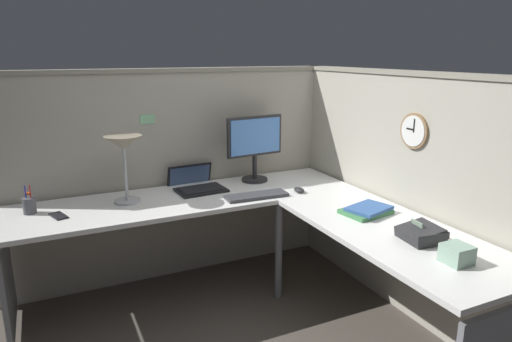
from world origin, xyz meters
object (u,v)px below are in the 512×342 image
Objects in this scene: keyboard at (257,196)px; monitor at (255,143)px; laptop at (196,185)px; computer_mouse at (299,190)px; pen_cup at (29,205)px; cell_phone at (58,216)px; desk_lamp_dome at (124,148)px; tissue_box at (457,254)px; book_stack at (367,210)px; wall_clock at (415,131)px; office_phone at (421,234)px.

monitor is at bearing 69.36° from keyboard.
laptop is 0.75m from computer_mouse.
pen_cup is 0.21m from cell_phone.
desk_lamp_dome is (-0.98, -0.10, 0.07)m from monitor.
computer_mouse is 0.87× the size of tissue_box.
book_stack is 0.57m from wall_clock.
pen_cup is 1.25× the size of cell_phone.
desk_lamp_dome is at bearing 146.39° from book_stack.
monitor reaches higher than book_stack.
pen_cup reaches higher than book_stack.
laptop is at bearing 130.64° from keyboard.
monitor is 2.27× the size of wall_clock.
keyboard is 0.97× the size of desk_lamp_dome.
pen_cup is (-1.09, -0.09, 0.03)m from laptop.
monitor is 2.78× the size of pen_cup.
office_phone is at bearing -61.89° from laptop.
cell_phone is at bearing -166.50° from desk_lamp_dome.
laptop reaches higher than cell_phone.
cell_phone is at bearing 156.27° from book_stack.
laptop is at bearing -4.92° from cell_phone.
pen_cup is at bearing 176.93° from desk_lamp_dome.
cell_phone is 1.87m from book_stack.
desk_lamp_dome is at bearing -166.91° from laptop.
laptop is 0.62m from desk_lamp_dome.
laptop is at bearing 4.60° from pen_cup.
monitor is at bearing 6.08° from desk_lamp_dome.
desk_lamp_dome is at bearing -3.07° from pen_cup.
keyboard is 1.25m from cell_phone.
office_phone is at bearing -53.61° from cell_phone.
computer_mouse is at bearing -25.34° from cell_phone.
monitor reaches higher than laptop.
wall_clock reaches higher than desk_lamp_dome.
tissue_box is (0.25, -1.68, -0.25)m from monitor.
monitor is 0.99m from desk_lamp_dome.
office_phone is at bearing -82.14° from computer_mouse.
wall_clock is (1.08, -1.00, 0.47)m from laptop.
keyboard is at bearing -12.31° from pen_cup.
keyboard is 0.75m from book_stack.
office_phone reaches higher than computer_mouse.
tissue_box is (0.72, -1.70, 0.02)m from laptop.
cell_phone is 0.45× the size of book_stack.
laptop is at bearing 128.55° from book_stack.
pen_cup reaches higher than computer_mouse.
computer_mouse is 0.72× the size of cell_phone.
book_stack is at bearing -48.03° from keyboard.
wall_clock is (2.02, -0.78, 0.49)m from cell_phone.
desk_lamp_dome is at bearing -173.92° from monitor.
wall_clock is (0.78, -0.61, 0.48)m from keyboard.
pen_cup is (-1.56, -0.07, -0.24)m from monitor.
monitor reaches higher than cell_phone.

